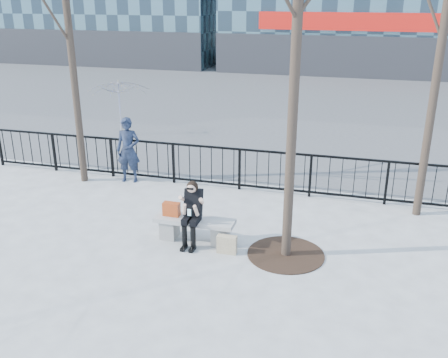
# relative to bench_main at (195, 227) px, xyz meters

# --- Properties ---
(ground) EXTENTS (120.00, 120.00, 0.00)m
(ground) POSITION_rel_bench_main_xyz_m (0.00, 0.00, -0.30)
(ground) COLOR gray
(ground) RESTS_ON ground
(street_surface) EXTENTS (60.00, 23.00, 0.01)m
(street_surface) POSITION_rel_bench_main_xyz_m (0.00, 15.00, -0.30)
(street_surface) COLOR #474747
(street_surface) RESTS_ON ground
(railing) EXTENTS (14.00, 0.06, 1.10)m
(railing) POSITION_rel_bench_main_xyz_m (0.00, 3.00, 0.25)
(railing) COLOR black
(railing) RESTS_ON ground
(tree_grate) EXTENTS (1.50, 1.50, 0.02)m
(tree_grate) POSITION_rel_bench_main_xyz_m (1.90, -0.10, -0.29)
(tree_grate) COLOR black
(tree_grate) RESTS_ON ground
(bench_main) EXTENTS (1.65, 0.46, 0.49)m
(bench_main) POSITION_rel_bench_main_xyz_m (0.00, 0.00, 0.00)
(bench_main) COLOR slate
(bench_main) RESTS_ON ground
(seated_woman) EXTENTS (0.50, 0.64, 1.34)m
(seated_woman) POSITION_rel_bench_main_xyz_m (0.00, -0.16, 0.37)
(seated_woman) COLOR black
(seated_woman) RESTS_ON ground
(handbag) EXTENTS (0.35, 0.17, 0.28)m
(handbag) POSITION_rel_bench_main_xyz_m (-0.50, 0.02, 0.33)
(handbag) COLOR #A93C14
(handbag) RESTS_ON bench_main
(shopping_bag) EXTENTS (0.39, 0.15, 0.37)m
(shopping_bag) POSITION_rel_bench_main_xyz_m (0.77, -0.33, -0.12)
(shopping_bag) COLOR beige
(shopping_bag) RESTS_ON ground
(standing_man) EXTENTS (0.69, 0.51, 1.74)m
(standing_man) POSITION_rel_bench_main_xyz_m (-2.79, 2.80, 0.57)
(standing_man) COLOR black
(standing_man) RESTS_ON ground
(vendor_umbrella) EXTENTS (2.71, 2.74, 1.96)m
(vendor_umbrella) POSITION_rel_bench_main_xyz_m (-5.10, 6.93, 0.68)
(vendor_umbrella) COLOR yellow
(vendor_umbrella) RESTS_ON ground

